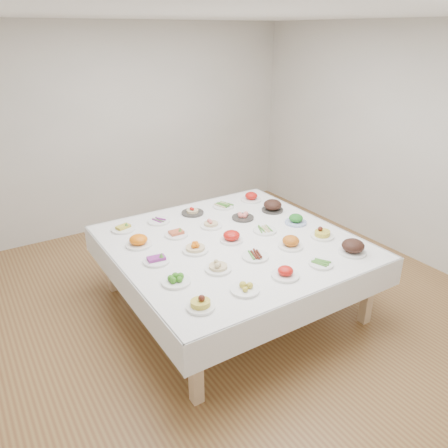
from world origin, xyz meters
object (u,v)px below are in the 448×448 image
dish_12 (232,235)px  dish_0 (200,301)px  dish_24 (251,196)px  display_table (232,247)px

dish_12 → dish_0: bearing=-134.9°
dish_0 → dish_24: (1.65, 1.64, -0.01)m
dish_0 → dish_12: dish_12 is taller
dish_12 → display_table: bearing=-7.1°
dish_0 → dish_24: bearing=44.9°
display_table → dish_24: size_ratio=9.34×
dish_24 → display_table: bearing=-135.1°
display_table → dish_0: dish_0 is taller
dish_24 → dish_0: bearing=-135.1°
display_table → dish_24: dish_24 is taller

